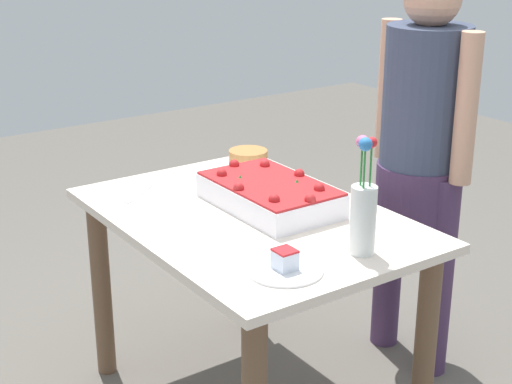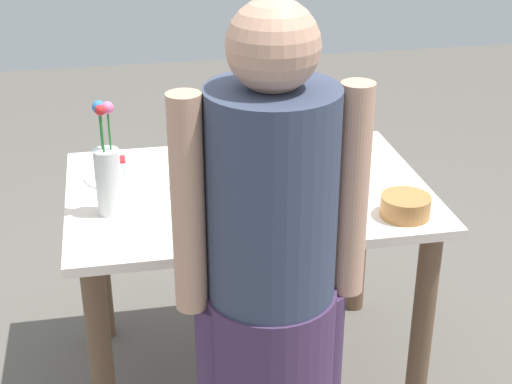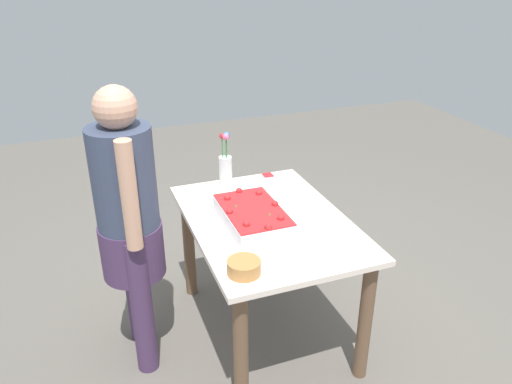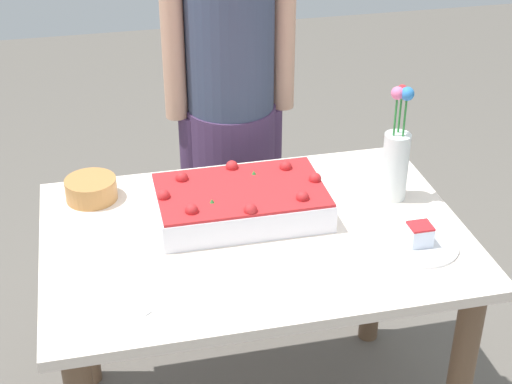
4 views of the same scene
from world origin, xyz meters
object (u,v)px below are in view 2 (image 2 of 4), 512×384
Objects in this scene: cake_knife at (341,153)px; person_standing at (271,271)px; fruit_bowl at (405,206)px; serving_plate_with_slice at (117,173)px; sheet_cake at (259,187)px; flower_vase at (108,174)px.

cake_knife is 0.12× the size of person_standing.
person_standing reaches higher than fruit_bowl.
cake_knife is at bearing 3.83° from serving_plate_with_slice.
cake_knife is at bearing -26.09° from person_standing.
sheet_cake is 2.57× the size of cake_knife.
cake_knife is 0.88m from flower_vase.
fruit_bowl is (0.83, -0.44, 0.02)m from serving_plate_with_slice.
fruit_bowl is (0.86, -0.19, -0.10)m from flower_vase.
cake_knife is at bearing 95.69° from fruit_bowl.
cake_knife is 1.23× the size of fruit_bowl.
flower_vase reaches higher than serving_plate_with_slice.
person_standing is at bearing 116.85° from cake_knife.
sheet_cake is at bearing 0.17° from flower_vase.
flower_vase is at bearing 167.68° from fruit_bowl.
person_standing reaches higher than sheet_cake.
flower_vase is (-0.81, -0.31, 0.13)m from cake_knife.
serving_plate_with_slice is at bearing 84.05° from flower_vase.
serving_plate_with_slice is 1.43× the size of fruit_bowl.
flower_vase is (-0.45, -0.00, 0.08)m from sheet_cake.
sheet_cake is at bearing -8.62° from person_standing.
serving_plate_with_slice reaches higher than fruit_bowl.
sheet_cake is 3.16× the size of fruit_bowl.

